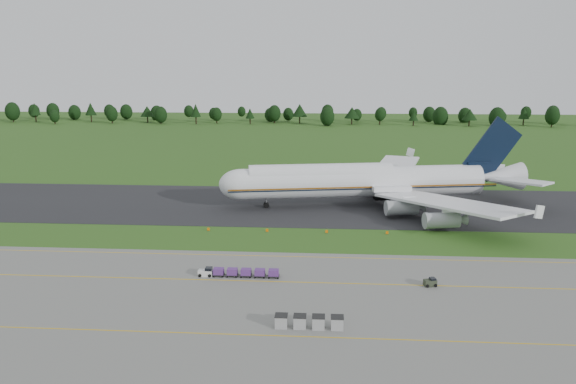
# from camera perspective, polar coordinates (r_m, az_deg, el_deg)

# --- Properties ---
(ground) EXTENTS (600.00, 600.00, 0.00)m
(ground) POSITION_cam_1_polar(r_m,az_deg,el_deg) (109.67, -0.08, -4.86)
(ground) COLOR #295218
(ground) RESTS_ON ground
(apron) EXTENTS (300.00, 52.00, 0.06)m
(apron) POSITION_cam_1_polar(r_m,az_deg,el_deg) (78.03, -1.86, -12.37)
(apron) COLOR slate
(apron) RESTS_ON ground
(taxiway) EXTENTS (300.00, 40.00, 0.08)m
(taxiway) POSITION_cam_1_polar(r_m,az_deg,el_deg) (136.57, 0.73, -1.31)
(taxiway) COLOR black
(taxiway) RESTS_ON ground
(apron_markings) EXTENTS (300.00, 30.20, 0.01)m
(apron_markings) POSITION_cam_1_polar(r_m,az_deg,el_deg) (84.39, -1.37, -10.34)
(apron_markings) COLOR gold
(apron_markings) RESTS_ON apron
(tree_line) EXTENTS (523.31, 22.69, 11.78)m
(tree_line) POSITION_cam_1_polar(r_m,az_deg,el_deg) (326.21, 3.50, 7.93)
(tree_line) COLOR black
(tree_line) RESTS_ON ground
(aircraft) EXTENTS (75.89, 72.54, 21.23)m
(aircraft) POSITION_cam_1_polar(r_m,az_deg,el_deg) (136.57, 8.10, 1.15)
(aircraft) COLOR white
(aircraft) RESTS_ON ground
(baggage_train) EXTENTS (13.06, 1.39, 1.33)m
(baggage_train) POSITION_cam_1_polar(r_m,az_deg,el_deg) (91.08, -5.15, -8.13)
(baggage_train) COLOR silver
(baggage_train) RESTS_ON apron
(utility_cart) EXTENTS (2.06, 1.51, 1.02)m
(utility_cart) POSITION_cam_1_polar(r_m,az_deg,el_deg) (89.81, 14.24, -8.94)
(utility_cart) COLOR #2D3425
(utility_cart) RESTS_ON apron
(uld_row) EXTENTS (8.87, 1.67, 1.65)m
(uld_row) POSITION_cam_1_polar(r_m,az_deg,el_deg) (74.16, 2.16, -13.03)
(uld_row) COLOR #9D9D9D
(uld_row) RESTS_ON apron
(edge_markers) EXTENTS (36.92, 0.30, 0.60)m
(edge_markers) POSITION_cam_1_polar(r_m,az_deg,el_deg) (114.31, 0.90, -3.99)
(edge_markers) COLOR orange
(edge_markers) RESTS_ON ground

